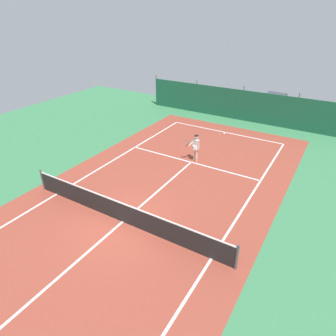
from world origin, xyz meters
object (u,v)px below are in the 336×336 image
(tennis_player, at_px, (196,146))
(parked_car, at_px, (273,105))
(tennis_net, at_px, (122,212))
(tennis_ball_near_player, at_px, (220,134))

(tennis_player, distance_m, parked_car, 11.32)
(tennis_net, height_order, tennis_player, tennis_player)
(tennis_player, height_order, tennis_ball_near_player, tennis_player)
(tennis_player, xyz_separation_m, tennis_ball_near_player, (-0.30, 4.55, -0.93))
(tennis_net, relative_size, parked_car, 2.33)
(tennis_net, height_order, parked_car, parked_car)
(tennis_player, height_order, parked_car, parked_car)
(tennis_ball_near_player, bearing_deg, tennis_player, -86.25)
(tennis_net, bearing_deg, tennis_ball_near_player, 90.98)
(tennis_net, xyz_separation_m, tennis_player, (0.11, 6.71, 0.45))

